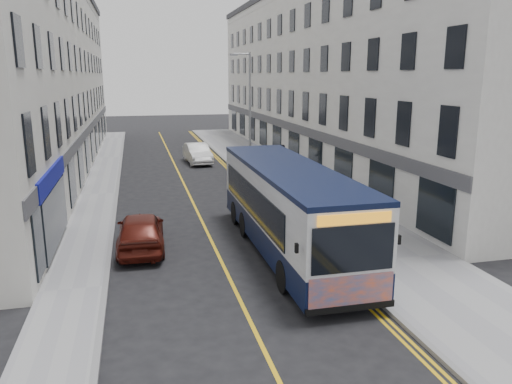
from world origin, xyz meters
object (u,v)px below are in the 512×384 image
city_bus (288,206)px  car_maroon (141,231)px  pedestrian_far (283,158)px  pedestrian_near (264,165)px  bicycle (350,234)px  streetlamp (249,112)px  car_white (198,153)px

city_bus → car_maroon: size_ratio=2.61×
pedestrian_far → pedestrian_near: bearing=-136.5°
city_bus → pedestrian_near: city_bus is taller
bicycle → pedestrian_near: bearing=18.3°
streetlamp → car_maroon: (-6.97, -11.68, -3.63)m
pedestrian_far → car_maroon: 16.81m
bicycle → pedestrian_far: 15.67m
city_bus → car_maroon: bearing=163.1°
streetlamp → pedestrian_near: (0.79, -0.92, -3.25)m
pedestrian_far → car_maroon: bearing=-136.6°
pedestrian_near → car_maroon: size_ratio=0.46×
streetlamp → pedestrian_far: (2.86, 1.95, -3.33)m
streetlamp → car_maroon: streetlamp is taller
pedestrian_near → pedestrian_far: bearing=54.0°
bicycle → car_maroon: size_ratio=0.45×
pedestrian_near → car_white: bearing=110.5°
streetlamp → city_bus: bearing=-96.5°
streetlamp → city_bus: streetlamp is taller
pedestrian_far → car_maroon: (-9.84, -13.63, -0.30)m
car_maroon → pedestrian_far: bearing=-123.8°
car_white → streetlamp: bearing=-76.1°
bicycle → streetlamp: bearing=21.6°
city_bus → pedestrian_near: 12.65m
bicycle → car_maroon: (-7.90, 1.91, 0.11)m
city_bus → streetlamp: bearing=83.5°
car_maroon → car_white: bearing=-101.6°
bicycle → pedestrian_far: (1.94, 15.54, 0.41)m
pedestrian_near → car_white: size_ratio=0.44×
pedestrian_far → streetlamp: bearing=-156.5°
city_bus → car_white: size_ratio=2.52×
pedestrian_near → car_maroon: bearing=-126.1°
bicycle → car_maroon: car_maroon is taller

